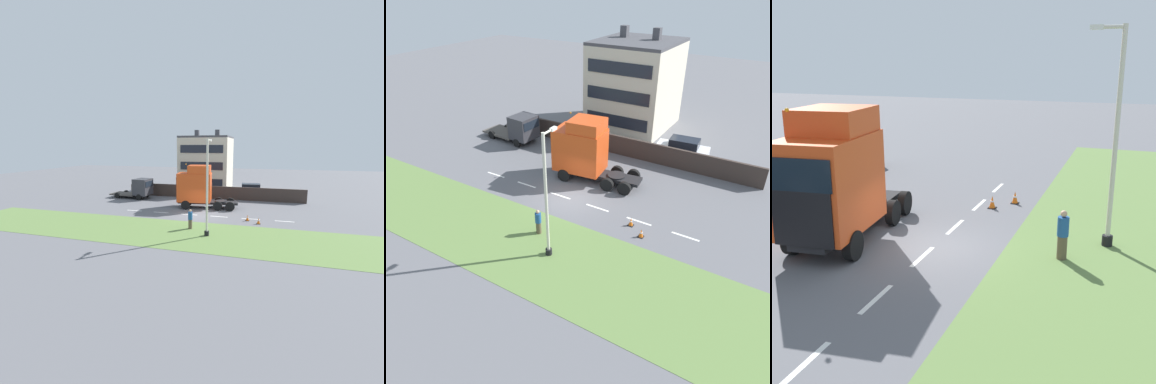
{
  "view_description": "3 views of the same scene",
  "coord_description": "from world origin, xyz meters",
  "views": [
    {
      "loc": [
        -25.39,
        -6.41,
        7.13
      ],
      "look_at": [
        -0.96,
        0.31,
        2.62
      ],
      "focal_mm": 24.0,
      "sensor_mm": 36.0,
      "label": 1
    },
    {
      "loc": [
        -19.78,
        -12.81,
        14.57
      ],
      "look_at": [
        -0.77,
        -1.15,
        1.34
      ],
      "focal_mm": 35.0,
      "sensor_mm": 36.0,
      "label": 2
    },
    {
      "loc": [
        -6.54,
        14.93,
        6.69
      ],
      "look_at": [
        -0.63,
        -1.62,
        1.72
      ],
      "focal_mm": 45.0,
      "sensor_mm": 36.0,
      "label": 3
    }
  ],
  "objects": [
    {
      "name": "ground_plane",
      "position": [
        0.0,
        0.0,
        0.0
      ],
      "size": [
        120.0,
        120.0,
        0.0
      ],
      "primitive_type": "plane",
      "color": "slate",
      "rests_on": "ground"
    },
    {
      "name": "grass_verge",
      "position": [
        -6.0,
        0.0,
        0.01
      ],
      "size": [
        7.0,
        44.0,
        0.01
      ],
      "color": "#607F42",
      "rests_on": "ground"
    },
    {
      "name": "lane_markings",
      "position": [
        0.0,
        -0.7,
        0.0
      ],
      "size": [
        0.16,
        17.8,
        0.0
      ],
      "color": "white",
      "rests_on": "ground"
    },
    {
      "name": "boundary_wall",
      "position": [
        9.0,
        0.0,
        0.88
      ],
      "size": [
        0.25,
        24.0,
        1.76
      ],
      "color": "#382D28",
      "rests_on": "ground"
    },
    {
      "name": "building_block",
      "position": [
        16.65,
        2.57,
        4.38
      ],
      "size": [
        8.3,
        7.74,
        9.85
      ],
      "color": "beige",
      "rests_on": "ground"
    },
    {
      "name": "lorry_cab",
      "position": [
        3.36,
        0.92,
        2.5
      ],
      "size": [
        3.26,
        7.18,
        5.12
      ],
      "rotation": [
        0.0,
        0.0,
        0.11
      ],
      "color": "black",
      "rests_on": "ground"
    },
    {
      "name": "flatbed_truck",
      "position": [
        6.47,
        9.84,
        1.46
      ],
      "size": [
        2.8,
        6.01,
        2.76
      ],
      "rotation": [
        0.0,
        0.0,
        3.05
      ],
      "color": "#333338",
      "rests_on": "ground"
    },
    {
      "name": "parked_car",
      "position": [
        10.77,
        -4.86,
        0.99
      ],
      "size": [
        2.23,
        4.62,
        2.03
      ],
      "rotation": [
        0.0,
        0.0,
        0.09
      ],
      "color": "silver",
      "rests_on": "ground"
    },
    {
      "name": "lamp_post",
      "position": [
        -5.89,
        -2.29,
        3.51
      ],
      "size": [
        1.31,
        0.38,
        7.72
      ],
      "color": "black",
      "rests_on": "ground"
    },
    {
      "name": "pedestrian",
      "position": [
        -4.56,
        -0.52,
        0.86
      ],
      "size": [
        0.39,
        0.39,
        1.74
      ],
      "color": "brown",
      "rests_on": "ground"
    },
    {
      "name": "traffic_cone_lead",
      "position": [
        -0.71,
        -5.22,
        0.28
      ],
      "size": [
        0.36,
        0.36,
        0.58
      ],
      "color": "black",
      "rests_on": "ground"
    },
    {
      "name": "traffic_cone_trailing",
      "position": [
        -1.51,
        -6.29,
        0.28
      ],
      "size": [
        0.36,
        0.36,
        0.58
      ],
      "color": "black",
      "rests_on": "ground"
    }
  ]
}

